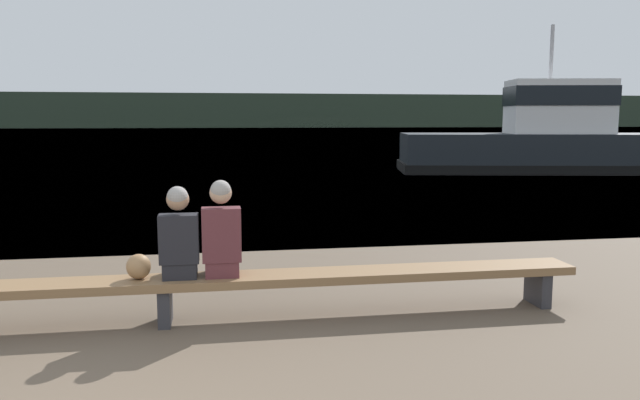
{
  "coord_description": "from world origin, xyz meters",
  "views": [
    {
      "loc": [
        0.79,
        -3.88,
        2.05
      ],
      "look_at": [
        2.33,
        5.32,
        0.81
      ],
      "focal_mm": 35.0,
      "sensor_mm": 36.0,
      "label": 1
    }
  ],
  "objects_px": {
    "bench_main": "(165,286)",
    "shopping_bag": "(139,267)",
    "person_right": "(221,233)",
    "person_left": "(179,237)",
    "tugboat_red": "(546,143)"
  },
  "relations": [
    {
      "from": "bench_main",
      "to": "shopping_bag",
      "type": "height_order",
      "value": "shopping_bag"
    },
    {
      "from": "person_right",
      "to": "shopping_bag",
      "type": "bearing_deg",
      "value": 177.96
    },
    {
      "from": "bench_main",
      "to": "person_left",
      "type": "distance_m",
      "value": 0.52
    },
    {
      "from": "person_left",
      "to": "bench_main",
      "type": "bearing_deg",
      "value": 179.83
    },
    {
      "from": "person_left",
      "to": "person_right",
      "type": "height_order",
      "value": "person_right"
    },
    {
      "from": "bench_main",
      "to": "tugboat_red",
      "type": "bearing_deg",
      "value": 50.62
    },
    {
      "from": "person_left",
      "to": "person_right",
      "type": "distance_m",
      "value": 0.42
    },
    {
      "from": "bench_main",
      "to": "tugboat_red",
      "type": "height_order",
      "value": "tugboat_red"
    },
    {
      "from": "person_left",
      "to": "person_right",
      "type": "bearing_deg",
      "value": -0.12
    },
    {
      "from": "shopping_bag",
      "to": "bench_main",
      "type": "bearing_deg",
      "value": -6.43
    },
    {
      "from": "shopping_bag",
      "to": "tugboat_red",
      "type": "relative_size",
      "value": 0.02
    },
    {
      "from": "shopping_bag",
      "to": "person_right",
      "type": "bearing_deg",
      "value": -2.04
    },
    {
      "from": "bench_main",
      "to": "tugboat_red",
      "type": "xyz_separation_m",
      "value": [
        12.92,
        15.74,
        0.7
      ]
    },
    {
      "from": "bench_main",
      "to": "tugboat_red",
      "type": "distance_m",
      "value": 20.38
    },
    {
      "from": "person_left",
      "to": "shopping_bag",
      "type": "relative_size",
      "value": 3.68
    }
  ]
}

